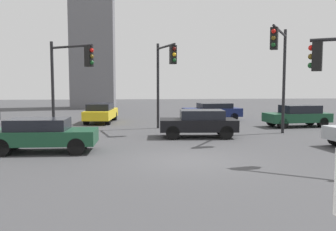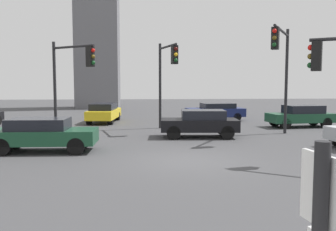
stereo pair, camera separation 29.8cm
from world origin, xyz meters
name	(u,v)px [view 1 (the left image)]	position (x,y,z in m)	size (l,w,h in m)	color
ground_plane	(188,160)	(0.00, 0.00, 0.00)	(99.40, 99.40, 0.00)	#424244
traffic_light_1	(70,70)	(-5.15, 6.37, 3.47)	(2.46, 1.85, 4.98)	black
traffic_light_2	(280,58)	(5.42, 5.04, 4.03)	(2.20, 3.59, 5.69)	black
traffic_light_4	(165,68)	(-0.11, 8.14, 3.62)	(0.92, 2.94, 5.17)	black
car_1	(199,123)	(1.42, 5.55, 0.75)	(4.03, 2.05, 1.41)	black
car_2	(298,115)	(8.48, 9.32, 0.73)	(4.19, 2.12, 1.38)	#19472D
car_4	(101,112)	(-4.24, 13.05, 0.72)	(2.17, 4.51, 1.36)	yellow
car_5	(43,134)	(-5.59, 2.10, 0.73)	(4.18, 1.82, 1.36)	#19472D
car_6	(212,111)	(3.93, 13.75, 0.70)	(4.39, 2.29, 1.30)	navy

